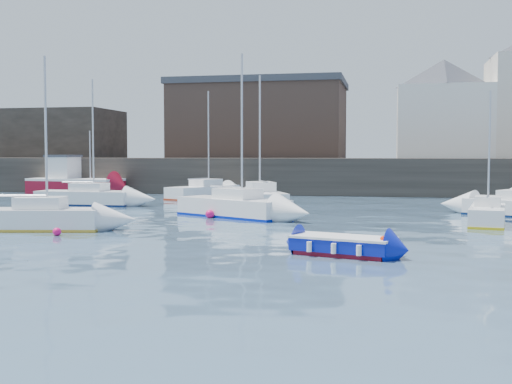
% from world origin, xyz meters
% --- Properties ---
extents(water, '(220.00, 220.00, 0.00)m').
position_xyz_m(water, '(0.00, 0.00, 0.00)').
color(water, '#2D4760').
rests_on(water, ground).
extents(quay_wall, '(90.00, 5.00, 3.00)m').
position_xyz_m(quay_wall, '(0.00, 35.00, 1.50)').
color(quay_wall, '#28231E').
rests_on(quay_wall, ground).
extents(land_strip, '(90.00, 32.00, 2.80)m').
position_xyz_m(land_strip, '(0.00, 53.00, 1.40)').
color(land_strip, '#28231E').
rests_on(land_strip, ground).
extents(bldg_east_d, '(11.14, 11.14, 8.95)m').
position_xyz_m(bldg_east_d, '(11.00, 41.50, 7.36)').
color(bldg_east_d, white).
rests_on(bldg_east_d, land_strip).
extents(warehouse, '(16.40, 10.40, 7.60)m').
position_xyz_m(warehouse, '(-6.00, 43.00, 6.62)').
color(warehouse, '#3D2D26').
rests_on(warehouse, land_strip).
extents(bldg_west, '(14.00, 8.00, 5.00)m').
position_xyz_m(bldg_west, '(-28.00, 42.00, 5.30)').
color(bldg_west, '#353028').
rests_on(bldg_west, land_strip).
extents(blue_dinghy, '(3.61, 2.34, 0.64)m').
position_xyz_m(blue_dinghy, '(4.80, 2.82, 0.35)').
color(blue_dinghy, maroon).
rests_on(blue_dinghy, ground).
extents(fishing_boat, '(8.31, 4.13, 5.27)m').
position_xyz_m(fishing_boat, '(-19.81, 31.54, 1.02)').
color(fishing_boat, maroon).
rests_on(fishing_boat, ground).
extents(sailboat_a, '(6.06, 2.94, 7.55)m').
position_xyz_m(sailboat_a, '(-8.86, 7.14, 0.53)').
color(sailboat_a, white).
rests_on(sailboat_a, ground).
extents(sailboat_b, '(6.77, 5.21, 8.52)m').
position_xyz_m(sailboat_b, '(-1.77, 14.70, 0.56)').
color(sailboat_b, white).
rests_on(sailboat_b, ground).
extents(sailboat_c, '(2.35, 5.01, 6.34)m').
position_xyz_m(sailboat_c, '(10.87, 13.57, 0.48)').
color(sailboat_c, white).
rests_on(sailboat_c, ground).
extents(sailboat_e, '(6.35, 2.11, 8.13)m').
position_xyz_m(sailboat_e, '(-13.04, 20.29, 0.53)').
color(sailboat_e, white).
rests_on(sailboat_e, ground).
extents(sailboat_f, '(4.32, 6.63, 8.24)m').
position_xyz_m(sailboat_f, '(-1.46, 20.82, 0.58)').
color(sailboat_f, white).
rests_on(sailboat_f, ground).
extents(sailboat_h, '(4.61, 6.51, 8.08)m').
position_xyz_m(sailboat_h, '(-7.37, 28.16, 0.53)').
color(sailboat_h, white).
rests_on(sailboat_h, ground).
extents(buoy_near, '(0.35, 0.35, 0.35)m').
position_xyz_m(buoy_near, '(-7.00, 5.64, 0.00)').
color(buoy_near, '#DE0E61').
rests_on(buoy_near, ground).
extents(buoy_far, '(0.45, 0.45, 0.45)m').
position_xyz_m(buoy_far, '(-2.86, 13.91, 0.00)').
color(buoy_far, '#DE0E61').
rests_on(buoy_far, ground).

